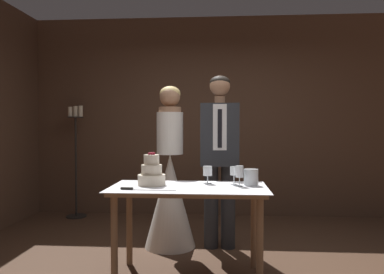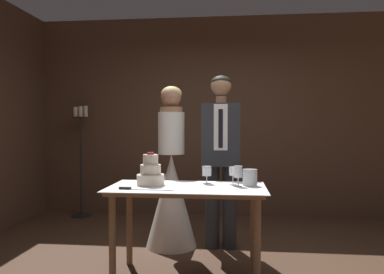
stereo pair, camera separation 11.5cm
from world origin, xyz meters
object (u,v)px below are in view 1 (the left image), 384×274
Objects in this scene: wine_glass_far at (208,171)px; hurricane_candle at (251,178)px; bride at (170,187)px; candle_stand at (76,159)px; wine_glass_near at (239,173)px; wine_glass_middle at (234,172)px; tiered_cake at (152,173)px; groom at (220,151)px; cake_knife at (138,189)px; cake_table at (189,199)px.

wine_glass_far reaches higher than hurricane_candle.
bride is at bearing 138.80° from hurricane_candle.
candle_stand reaches higher than wine_glass_far.
wine_glass_near is 0.11× the size of candle_stand.
wine_glass_middle is 0.24m from wine_glass_far.
tiered_cake reaches higher than wine_glass_near.
tiered_cake is at bearing -128.48° from groom.
groom reaches higher than wine_glass_far.
cake_knife is 0.87m from wine_glass_near.
groom reaches higher than wine_glass_middle.
wine_glass_near is 0.13m from hurricane_candle.
cake_knife is 1.22m from groom.
bride is (0.13, 1.00, -0.15)m from cake_knife.
wine_glass_middle reaches higher than wine_glass_far.
hurricane_candle is (0.93, 0.30, 0.06)m from cake_knife.
wine_glass_far is (0.16, 0.17, 0.21)m from cake_table.
bride reaches higher than wine_glass_near.
wine_glass_middle is at bearing -79.49° from groom.
cake_knife is at bearing -123.41° from groom.
tiered_cake is at bearing 170.85° from cake_table.
wine_glass_far is at bearing 37.68° from cake_knife.
bride reaches higher than wine_glass_far.
wine_glass_middle is at bearing -45.64° from bride.
wine_glass_middle is (-0.04, 0.09, -0.00)m from wine_glass_near.
hurricane_candle is at bearing -11.44° from wine_glass_far.
wine_glass_middle is at bearing -11.00° from wine_glass_far.
cake_table is 2.66m from candle_stand.
groom is (0.66, 1.00, 0.24)m from cake_knife.
hurricane_candle is 0.09× the size of candle_stand.
cake_knife is at bearing -145.54° from wine_glass_far.
wine_glass_middle reaches higher than cake_knife.
wine_glass_far is (-0.23, 0.05, -0.01)m from wine_glass_middle.
tiered_cake reaches higher than cake_table.
candle_stand reaches higher than tiered_cake.
tiered_cake is 0.72m from wine_glass_middle.
tiered_cake is 0.28m from cake_knife.
tiered_cake is 1.80× the size of wine_glass_middle.
candle_stand is (-2.19, 1.95, -0.07)m from wine_glass_near.
groom is 2.36m from candle_stand.
wine_glass_near is 1.05m from bride.
cake_table is at bearing -174.39° from wine_glass_near.
bride is at bearing 134.36° from wine_glass_middle.
cake_knife is (-0.07, -0.25, -0.09)m from tiered_cake.
bride is (0.06, 0.74, -0.24)m from tiered_cake.
cake_table is 8.45× the size of wine_glass_far.
groom is at bearing 80.10° from wine_glass_far.
cake_table is 8.32× the size of wine_glass_middle.
wine_glass_near reaches higher than hurricane_candle.
bride is at bearing 108.35° from cake_table.
cake_table is at bearing -161.49° from wine_glass_middle.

